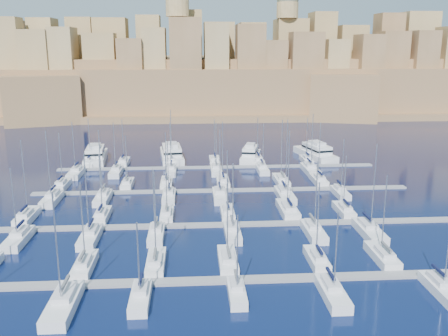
{
  "coord_description": "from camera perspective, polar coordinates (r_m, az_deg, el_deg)",
  "views": [
    {
      "loc": [
        -6.81,
        -97.22,
        31.86
      ],
      "look_at": [
        0.04,
        6.0,
        6.37
      ],
      "focal_mm": 40.0,
      "sensor_mm": 36.0,
      "label": 1
    }
  ],
  "objects": [
    {
      "name": "sailboat_45",
      "position": [
        127.85,
        -0.91,
        -0.25
      ],
      "size": [
        2.69,
        8.96,
        13.43
      ],
      "color": "silver",
      "rests_on": "ground"
    },
    {
      "name": "sailboat_27",
      "position": [
        117.29,
        -0.15,
        -1.54
      ],
      "size": [
        2.86,
        9.52,
        15.12
      ],
      "color": "silver",
      "rests_on": "ground"
    },
    {
      "name": "sailboat_22",
      "position": [
        87.94,
        10.2,
        -7.11
      ],
      "size": [
        2.85,
        9.5,
        13.57
      ],
      "color": "silver",
      "rests_on": "ground"
    },
    {
      "name": "sailboat_4",
      "position": [
        77.22,
        10.57,
        -10.18
      ],
      "size": [
        2.46,
        8.19,
        12.83
      ],
      "color": "silver",
      "rests_on": "ground"
    },
    {
      "name": "sailboat_18",
      "position": [
        90.22,
        -22.42,
        -7.43
      ],
      "size": [
        2.84,
        9.48,
        13.22
      ],
      "color": "silver",
      "rests_on": "ground"
    },
    {
      "name": "sailboat_32",
      "position": [
        106.67,
        -6.31,
        -3.21
      ],
      "size": [
        2.65,
        8.85,
        12.96
      ],
      "color": "silver",
      "rests_on": "ground"
    },
    {
      "name": "sailboat_23",
      "position": [
        90.27,
        16.27,
        -6.88
      ],
      "size": [
        3.14,
        10.46,
        16.43
      ],
      "color": "silver",
      "rests_on": "ground"
    },
    {
      "name": "sailboat_21",
      "position": [
        86.06,
        0.97,
        -7.36
      ],
      "size": [
        2.63,
        8.76,
        13.34
      ],
      "color": "silver",
      "rests_on": "ground"
    },
    {
      "name": "sailboat_33",
      "position": [
        106.38,
        -0.48,
        -3.16
      ],
      "size": [
        2.86,
        9.54,
        15.38
      ],
      "color": "silver",
      "rests_on": "ground"
    },
    {
      "name": "motor_yacht_a",
      "position": [
        145.17,
        -14.47,
        1.42
      ],
      "size": [
        7.09,
        18.5,
        5.25
      ],
      "color": "silver",
      "rests_on": "ground"
    },
    {
      "name": "sailboat_10",
      "position": [
        68.06,
        12.29,
        -13.72
      ],
      "size": [
        2.71,
        9.04,
        12.15
      ],
      "color": "silver",
      "rests_on": "ground"
    },
    {
      "name": "sailboat_7",
      "position": [
        66.92,
        -17.91,
        -14.56
      ],
      "size": [
        3.2,
        10.66,
        15.7
      ],
      "color": "silver",
      "rests_on": "ground"
    },
    {
      "name": "sailboat_11",
      "position": [
        73.41,
        23.59,
        -12.49
      ],
      "size": [
        2.63,
        8.75,
        12.92
      ],
      "color": "silver",
      "rests_on": "ground"
    },
    {
      "name": "sailboat_37",
      "position": [
        139.33,
        -11.4,
        0.65
      ],
      "size": [
        2.65,
        8.82,
        12.68
      ],
      "color": "silver",
      "rests_on": "ground"
    },
    {
      "name": "sailboat_2",
      "position": [
        75.44,
        -7.8,
        -10.65
      ],
      "size": [
        2.64,
        8.79,
        15.02
      ],
      "color": "silver",
      "rests_on": "ground"
    },
    {
      "name": "sailboat_8",
      "position": [
        66.4,
        -9.53,
        -14.34
      ],
      "size": [
        2.44,
        8.14,
        11.28
      ],
      "color": "silver",
      "rests_on": "ground"
    },
    {
      "name": "sailboat_43",
      "position": [
        129.12,
        -12.24,
        -0.43
      ],
      "size": [
        2.7,
        9.0,
        13.69
      ],
      "color": "silver",
      "rests_on": "ground"
    },
    {
      "name": "sailboat_19",
      "position": [
        87.16,
        -15.05,
        -7.56
      ],
      "size": [
        2.85,
        9.5,
        15.37
      ],
      "color": "silver",
      "rests_on": "ground"
    },
    {
      "name": "motor_yacht_d",
      "position": [
        147.26,
        10.44,
        1.8
      ],
      "size": [
        9.51,
        19.21,
        5.25
      ],
      "color": "silver",
      "rests_on": "ground"
    },
    {
      "name": "sailboat_1",
      "position": [
        76.82,
        -15.64,
        -10.6
      ],
      "size": [
        2.59,
        8.62,
        13.42
      ],
      "color": "silver",
      "rests_on": "ground"
    },
    {
      "name": "sailboat_24",
      "position": [
        120.4,
        -18.03,
        -1.84
      ],
      "size": [
        2.58,
        8.61,
        13.0
      ],
      "color": "silver",
      "rests_on": "ground"
    },
    {
      "name": "sailboat_17",
      "position": [
        99.95,
        13.55,
        -4.71
      ],
      "size": [
        2.53,
        8.42,
        11.75
      ],
      "color": "silver",
      "rests_on": "ground"
    },
    {
      "name": "sailboat_13",
      "position": [
        97.04,
        -13.77,
        -5.28
      ],
      "size": [
        2.52,
        8.41,
        12.74
      ],
      "color": "silver",
      "rests_on": "ground"
    },
    {
      "name": "pontoon_far",
      "position": [
        133.21,
        -0.76,
        0.09
      ],
      "size": [
        84.0,
        2.0,
        0.4
      ],
      "primitive_type": "cube",
      "color": "slate",
      "rests_on": "ground"
    },
    {
      "name": "sailboat_41",
      "position": [
        141.48,
        9.4,
        0.94
      ],
      "size": [
        2.48,
        8.25,
        12.67
      ],
      "color": "silver",
      "rests_on": "ground"
    },
    {
      "name": "sailboat_14",
      "position": [
        95.46,
        -6.53,
        -5.28
      ],
      "size": [
        2.4,
        8.0,
        13.12
      ],
      "color": "silver",
      "rests_on": "ground"
    },
    {
      "name": "sailboat_34",
      "position": [
        107.59,
        6.97,
        -3.05
      ],
      "size": [
        3.15,
        10.5,
        17.41
      ],
      "color": "silver",
      "rests_on": "ground"
    },
    {
      "name": "pontoon_mid_far",
      "position": [
        112.0,
        -0.16,
        -2.58
      ],
      "size": [
        84.0,
        2.0,
        0.4
      ],
      "primitive_type": "cube",
      "color": "slate",
      "rests_on": "ground"
    },
    {
      "name": "motor_yacht_c",
      "position": [
        141.77,
        3.05,
        1.55
      ],
      "size": [
        7.64,
        14.77,
        5.25
      ],
      "color": "silver",
      "rests_on": "ground"
    },
    {
      "name": "sailboat_46",
      "position": [
        129.11,
        4.41,
        -0.15
      ],
      "size": [
        2.61,
        8.71,
        12.99
      ],
      "color": "silver",
      "rests_on": "ground"
    },
    {
      "name": "pontoon_mid_near",
      "position": [
        91.16,
        0.73,
        -6.48
      ],
      "size": [
        84.0,
        2.0,
        0.4
      ],
      "primitive_type": "cube",
      "color": "slate",
      "rests_on": "ground"
    },
    {
      "name": "sailboat_42",
      "position": [
        130.56,
        -16.56,
        -0.53
      ],
      "size": [
        2.95,
        9.83,
        13.99
      ],
      "color": "silver",
      "rests_on": "ground"
    },
    {
      "name": "ground",
      "position": [
        102.53,
        0.2,
        -4.26
      ],
      "size": [
        600.0,
        600.0,
        0.0
      ],
      "primitive_type": "plane",
      "color": "#020830",
      "rests_on": "ground"
    },
    {
      "name": "sailboat_29",
      "position": [
        120.69,
        10.76,
        -1.34
      ],
      "size": [
        2.74,
        9.14,
        14.72
      ],
      "color": "silver",
      "rests_on": "ground"
    },
    {
      "name": "motor_yacht_b",
      "position": [
        143.38,
        -6.0,
        1.63
      ],
      "size": [
        7.68,
        19.93,
        5.25
      ],
      "color": "silver",
      "rests_on": "ground"
    },
    {
      "name": "sailboat_12",
      "position": [
        100.75,
        -21.6,
        -5.15
      ],
      "size": [
        2.75,
        9.16,
        15.46
      ],
      "color": "silver",
      "rests_on": "ground"
    },
    {
      "name": "sailboat_16",
      "position": [
        98.21,
        7.31,
        -4.73
      ],
      "size": [
        3.12,
        10.4,
        16.49
      ],
      "color": "silver",
      "rests_on": "ground"
    },
    {
      "name": "sailboat_28",
      "position": [
        118.98,
        6.56,
        -1.4
      ],
      "size": [
        2.87,
        9.57,
        15.46
      ],
      "color": "silver",
      "rests_on": "ground"
    },
    {
      "name": "fortified_city",
      "position": [
        253.14,
        -2.32,
        9.95
      ],
      "size": [
        460.0,
        108.95,
        59.52
      ],
      "color": "brown",
      "rests_on": "ground"
    },
    {
      "name": "sailboat_30",
      "position": [
        110.12,
        -19.06,
        -3.35
      ],
      "size": [
        2.9,
        9.66,
        15.51
      ],
      "color": "silver",
      "rests_on": "ground"
    },
    {
      "name": "sailboat_3",
      "position": [
        75.5,
        0.43,
        -10.5
      ],
      "size": [
        2.7,
        8.99,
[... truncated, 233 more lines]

